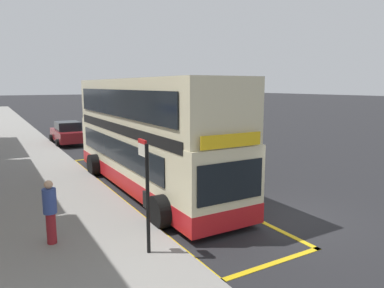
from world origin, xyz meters
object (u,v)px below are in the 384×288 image
(bus_stop_sign, at_px, (146,188))
(pedestrian_waiting_near_sign, at_px, (50,210))
(double_decker_bus, at_px, (147,138))
(parked_car_maroon_across, at_px, (68,133))
(parked_car_teal_ahead, at_px, (117,116))

(bus_stop_sign, height_order, pedestrian_waiting_near_sign, bus_stop_sign)
(double_decker_bus, bearing_deg, parked_car_maroon_across, 92.36)
(pedestrian_waiting_near_sign, bearing_deg, parked_car_teal_ahead, 68.46)
(pedestrian_waiting_near_sign, bearing_deg, bus_stop_sign, -40.46)
(bus_stop_sign, relative_size, parked_car_teal_ahead, 0.65)
(pedestrian_waiting_near_sign, bearing_deg, double_decker_bus, 41.64)
(parked_car_teal_ahead, relative_size, pedestrian_waiting_near_sign, 2.52)
(double_decker_bus, bearing_deg, parked_car_teal_ahead, 74.24)
(double_decker_bus, relative_size, parked_car_teal_ahead, 2.70)
(bus_stop_sign, relative_size, pedestrian_waiting_near_sign, 1.65)
(double_decker_bus, xyz_separation_m, pedestrian_waiting_near_sign, (-4.31, -3.83, -1.02))
(double_decker_bus, bearing_deg, pedestrian_waiting_near_sign, -138.36)
(parked_car_maroon_across, height_order, parked_car_teal_ahead, same)
(bus_stop_sign, xyz_separation_m, parked_car_maroon_across, (1.83, 18.50, -0.95))
(bus_stop_sign, distance_m, parked_car_teal_ahead, 31.82)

